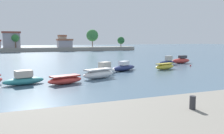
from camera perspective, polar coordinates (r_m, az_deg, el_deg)
The scene contains 12 objects.
ground_plane at distance 15.58m, azimuth -20.72°, elevation -11.97°, with size 400.00×400.00×0.00m, color #476075.
mooring_bollard at distance 11.28m, azimuth 18.77°, elevation -8.08°, with size 0.27×0.27×0.60m, color #2D2D33.
moored_boat_2 at distance 27.36m, azimuth -20.41°, elevation -2.81°, with size 4.61×2.56×1.56m.
moored_boat_3 at distance 26.57m, azimuth -11.18°, elevation -3.05°, with size 4.27×2.59×0.95m.
moored_boat_4 at distance 29.82m, azimuth -3.26°, elevation -1.64°, with size 4.89×3.02×1.21m.
moored_boat_5 at distance 33.92m, azimuth -1.79°, elevation -0.65°, with size 4.62×3.64×1.67m.
moored_boat_6 at distance 37.30m, azimuth 2.81°, elevation -0.07°, with size 5.55×3.95×1.49m.
moored_boat_7 at distance 39.68m, azimuth 12.56°, elevation 0.13°, with size 4.43×2.34×1.01m.
moored_boat_8 at distance 47.07m, azimuth 13.11°, elevation 1.23°, with size 3.84×1.54×1.72m.
moored_boat_9 at distance 50.71m, azimuth 16.24°, elevation 1.54°, with size 5.06×2.22×1.61m.
mooring_buoy_1 at distance 45.34m, azimuth 18.31°, elevation 0.32°, with size 0.30×0.30×0.30m, color red.
distant_shoreline at distance 101.41m, azimuth -20.67°, elevation 4.68°, with size 99.98×7.81×9.30m.
Camera 1 is at (-0.13, -14.81, 4.85)m, focal length 38.09 mm.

